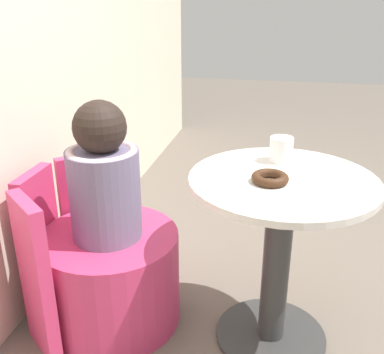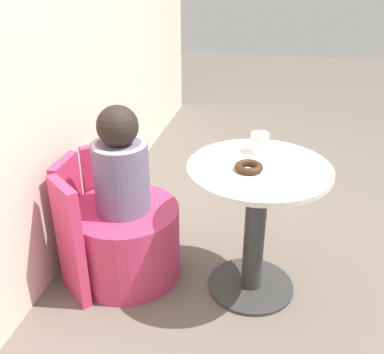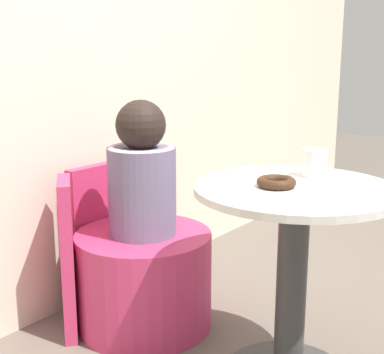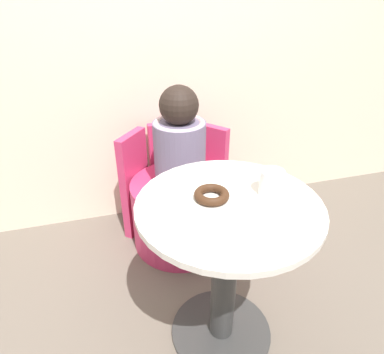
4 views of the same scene
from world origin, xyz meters
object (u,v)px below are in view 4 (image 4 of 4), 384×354
tub_chair (181,213)px  donut (212,195)px  child_figure (180,143)px  cup (272,183)px  round_table (226,254)px

tub_chair → donut: size_ratio=4.41×
child_figure → donut: (-0.04, -0.63, 0.07)m
cup → round_table: bearing=-174.6°
tub_chair → cup: bearing=-74.4°
tub_chair → donut: (-0.04, -0.63, 0.52)m
round_table → child_figure: (-0.02, 0.68, 0.19)m
tub_chair → child_figure: child_figure is taller
tub_chair → cup: 0.88m
donut → cup: cup is taller
child_figure → cup: (0.18, -0.66, 0.10)m
child_figure → round_table: bearing=-88.7°
round_table → tub_chair: size_ratio=1.25×
child_figure → cup: size_ratio=5.68×
round_table → cup: 0.33m
child_figure → donut: child_figure is taller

